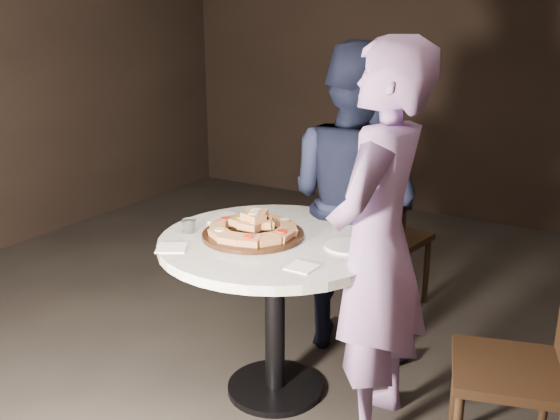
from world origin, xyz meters
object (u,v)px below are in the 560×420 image
Objects in this scene: focaccia_pile at (254,226)px; water_glass at (189,226)px; serving_board at (253,235)px; chair_far at (382,231)px; table at (275,268)px; chair_right at (537,358)px; diner_teal at (377,248)px; diner_navy at (354,201)px.

focaccia_pile is 5.96× the size of water_glass.
chair_far is (0.19, 1.20, -0.31)m from serving_board.
chair_far is at bearing 85.51° from table.
chair_right is (1.14, -1.14, 0.00)m from chair_far.
serving_board is at bearing 89.52° from chair_far.
diner_teal reaches higher than focaccia_pile.
table is 2.92× the size of serving_board.
chair_right is at bearing 143.51° from chair_far.
serving_board is 0.28× the size of diner_teal.
chair_right is 0.53× the size of diner_teal.
focaccia_pile reaches higher than water_glass.
water_glass is 1.68m from chair_right.
chair_right is (1.33, 0.06, -0.30)m from serving_board.
chair_right is at bearing 6.00° from water_glass.
diner_teal is at bearing 138.09° from diner_navy.
water_glass reaches higher than table.
chair_far is 1.30m from diner_teal.
serving_board is 0.63m from diner_teal.
focaccia_pile is 0.74m from diner_navy.
chair_far is at bearing 81.08° from focaccia_pile.
water_glass is at bearing -82.96° from diner_teal.
focaccia_pile is at bearing 90.26° from diner_navy.
focaccia_pile is 1.37m from chair_right.
diner_teal reaches higher than chair_far.
chair_far is (0.19, 1.20, -0.35)m from focaccia_pile.
water_glass is (-0.31, -0.11, -0.02)m from focaccia_pile.
focaccia_pile reaches higher than table.
water_glass is 0.04× the size of diner_teal.
serving_board is 1.26m from chair_far.
serving_board is at bearing 89.97° from diner_navy.
table is 3.30× the size of focaccia_pile.
diner_navy is at bearing 100.38° from chair_far.
table is at bearing 20.20° from focaccia_pile.
diner_navy is 0.97× the size of diner_teal.
focaccia_pile reaches higher than chair_right.
diner_teal is at bearing -0.53° from table.
focaccia_pile reaches higher than serving_board.
diner_teal is at bearing 2.80° from focaccia_pile.
diner_teal is (0.44, -1.17, 0.35)m from chair_far.
focaccia_pile is at bearing 19.96° from water_glass.
diner_navy is at bearing -149.76° from diner_teal.
table is 0.24m from focaccia_pile.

